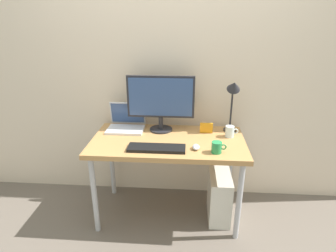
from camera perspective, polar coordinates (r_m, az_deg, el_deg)
name	(u,v)px	position (r m, az deg, el deg)	size (l,w,h in m)	color
ground_plane	(168,212)	(2.74, 0.00, -16.75)	(6.00, 6.00, 0.00)	#665B51
back_wall	(171,62)	(2.58, 0.66, 12.59)	(4.40, 0.04, 2.60)	beige
desk	(168,147)	(2.39, 0.00, -4.24)	(1.26, 0.67, 0.73)	#B7844C
monitor	(161,100)	(2.46, -1.47, 5.20)	(0.58, 0.20, 0.49)	#232328
laptop	(126,122)	(2.59, -8.27, 0.69)	(0.32, 0.26, 0.23)	silver
desk_lamp	(233,94)	(2.46, 12.83, 6.19)	(0.11, 0.16, 0.48)	#232328
keyboard	(157,148)	(2.19, -2.29, -4.42)	(0.44, 0.14, 0.02)	black
mouse	(196,147)	(2.21, 5.59, -4.18)	(0.06, 0.09, 0.03)	silver
coffee_mug	(217,147)	(2.16, 9.70, -4.21)	(0.11, 0.08, 0.09)	#268C4C
glass_cup	(230,132)	(2.45, 12.22, -1.08)	(0.11, 0.07, 0.09)	silver
photo_frame	(206,128)	(2.50, 7.63, -0.37)	(0.11, 0.02, 0.09)	orange
computer_tower	(219,196)	(2.61, 10.14, -13.62)	(0.18, 0.36, 0.42)	silver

